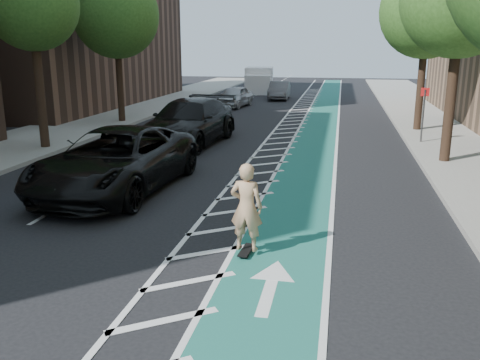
% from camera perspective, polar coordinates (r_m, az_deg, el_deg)
% --- Properties ---
extents(ground, '(120.00, 120.00, 0.00)m').
position_cam_1_polar(ground, '(12.46, -8.68, -5.09)').
color(ground, black).
rests_on(ground, ground).
extents(bike_lane, '(2.00, 90.00, 0.01)m').
position_cam_1_polar(bike_lane, '(21.44, 8.08, 3.39)').
color(bike_lane, '#1B6157').
rests_on(bike_lane, ground).
extents(buffer_strip, '(1.40, 90.00, 0.01)m').
position_cam_1_polar(buffer_strip, '(21.57, 4.09, 3.56)').
color(buffer_strip, silver).
rests_on(buffer_strip, ground).
extents(sidewalk_right, '(5.00, 90.00, 0.15)m').
position_cam_1_polar(sidewalk_right, '(22.07, 25.19, 2.62)').
color(sidewalk_right, gray).
rests_on(sidewalk_right, ground).
extents(sidewalk_left, '(5.00, 90.00, 0.15)m').
position_cam_1_polar(sidewalk_left, '(25.34, -21.49, 4.42)').
color(sidewalk_left, gray).
rests_on(sidewalk_left, ground).
extents(curb_right, '(0.12, 90.00, 0.16)m').
position_cam_1_polar(curb_right, '(21.60, 18.88, 3.02)').
color(curb_right, gray).
rests_on(curb_right, ground).
extents(curb_left, '(0.12, 90.00, 0.16)m').
position_cam_1_polar(curb_left, '(24.12, -16.55, 4.37)').
color(curb_left, gray).
rests_on(curb_left, ground).
extents(tree_l_c, '(4.20, 4.20, 7.90)m').
position_cam_1_polar(tree_l_c, '(22.51, -22.13, 17.79)').
color(tree_l_c, '#382619').
rests_on(tree_l_c, ground).
extents(tree_r_d, '(4.20, 4.20, 7.90)m').
position_cam_1_polar(tree_r_d, '(27.31, 20.14, 17.27)').
color(tree_r_d, '#382619').
rests_on(tree_r_d, ground).
extents(tree_l_d, '(4.20, 4.20, 7.90)m').
position_cam_1_polar(tree_l_d, '(29.57, -13.37, 17.49)').
color(tree_l_d, '#382619').
rests_on(tree_l_d, ground).
extents(sign_post, '(0.35, 0.08, 2.47)m').
position_cam_1_polar(sign_post, '(23.44, 19.87, 6.96)').
color(sign_post, '#4C4C4C').
rests_on(sign_post, ground).
extents(skateboard, '(0.26, 0.74, 0.10)m').
position_cam_1_polar(skateboard, '(10.69, 0.71, -7.89)').
color(skateboard, black).
rests_on(skateboard, ground).
extents(skateboarder, '(0.71, 0.49, 1.85)m').
position_cam_1_polar(skateboarder, '(10.36, 0.73, -3.07)').
color(skateboarder, tan).
rests_on(skateboarder, skateboard).
extents(suv_near, '(3.45, 6.84, 1.85)m').
position_cam_1_polar(suv_near, '(15.48, -13.70, 2.17)').
color(suv_near, black).
rests_on(suv_near, ground).
extents(suv_far, '(3.34, 6.94, 1.95)m').
position_cam_1_polar(suv_far, '(22.42, -5.79, 6.47)').
color(suv_far, black).
rests_on(suv_far, ground).
extents(car_silver, '(2.31, 4.51, 1.47)m').
position_cam_1_polar(car_silver, '(36.33, -0.65, 9.36)').
color(car_silver, '#A9AAAF').
rests_on(car_silver, ground).
extents(car_grey, '(1.64, 4.37, 1.43)m').
position_cam_1_polar(car_grey, '(41.78, 4.44, 10.00)').
color(car_grey, '#5D5E62').
rests_on(car_grey, ground).
extents(box_truck, '(2.98, 5.65, 2.26)m').
position_cam_1_polar(box_truck, '(47.84, 2.14, 11.04)').
color(box_truck, white).
rests_on(box_truck, ground).
extents(barrel_a, '(0.60, 0.60, 0.82)m').
position_cam_1_polar(barrel_a, '(18.39, -11.36, 2.55)').
color(barrel_a, '#EE510C').
rests_on(barrel_a, ground).
extents(barrel_b, '(0.61, 0.61, 0.84)m').
position_cam_1_polar(barrel_b, '(22.16, -8.86, 4.75)').
color(barrel_b, '#F74F0D').
rests_on(barrel_b, ground).
extents(barrel_c, '(0.62, 0.62, 0.84)m').
position_cam_1_polar(barrel_c, '(29.55, -1.60, 7.43)').
color(barrel_c, '#EC470C').
rests_on(barrel_c, ground).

